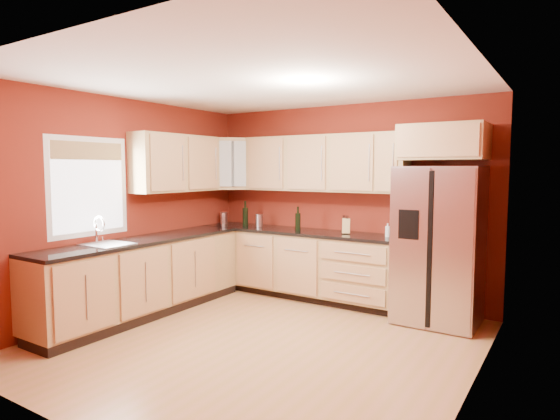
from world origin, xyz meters
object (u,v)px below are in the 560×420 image
knife_block (346,226)px  canister_left (224,218)px  refrigerator (439,245)px  wine_bottle_a (298,219)px  soap_dispenser (388,230)px

knife_block → canister_left: bearing=160.0°
refrigerator → wine_bottle_a: bearing=179.4°
canister_left → knife_block: 2.01m
knife_block → soap_dispenser: bearing=-20.4°
knife_block → soap_dispenser: knife_block is taller
refrigerator → wine_bottle_a: size_ratio=5.47×
soap_dispenser → wine_bottle_a: bearing=-176.4°
refrigerator → canister_left: refrigerator is taller
canister_left → soap_dispenser: size_ratio=1.06×
canister_left → soap_dispenser: (2.56, 0.02, -0.01)m
wine_bottle_a → soap_dispenser: 1.23m
refrigerator → wine_bottle_a: (-1.87, 0.02, 0.19)m
refrigerator → canister_left: size_ratio=10.05×
refrigerator → canister_left: 3.20m
knife_block → soap_dispenser: size_ratio=1.15×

